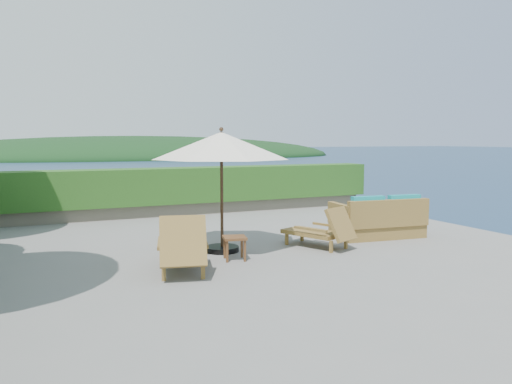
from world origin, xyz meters
name	(u,v)px	position (x,y,z in m)	size (l,w,h in m)	color
ground	(259,255)	(0.00, 0.00, 0.00)	(12.00, 12.00, 0.00)	slate
foundation	(259,335)	(0.00, 0.00, -1.55)	(12.00, 12.00, 3.00)	#554E43
offshore_island	(137,157)	(25.00, 140.00, -3.00)	(126.00, 57.60, 12.60)	black
planter_wall_far	(178,208)	(0.00, 5.60, 0.18)	(12.00, 0.60, 0.36)	#736B5C
hedge_far	(178,185)	(0.00, 5.60, 0.85)	(12.40, 0.90, 1.00)	#1E4915
patio_umbrella	(221,147)	(-0.53, 0.57, 2.02)	(2.70, 2.70, 2.39)	black
lounge_left	(182,247)	(-1.64, -0.56, 0.42)	(1.12, 1.85, 0.99)	olive
lounge_right	(321,230)	(1.40, 0.07, 0.35)	(1.12, 1.59, 0.85)	olive
side_table	(235,241)	(-0.56, -0.17, 0.35)	(0.48, 0.48, 0.43)	brown
wicker_loveseat	(379,221)	(3.13, 0.47, 0.37)	(2.06, 1.22, 0.96)	olive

